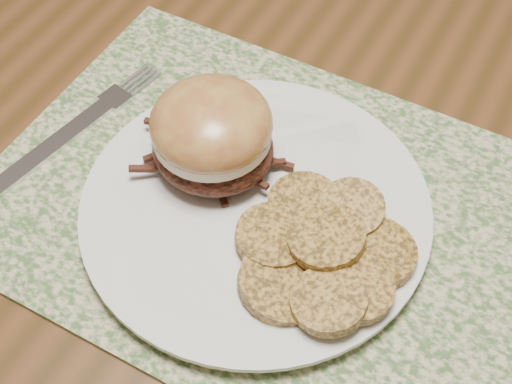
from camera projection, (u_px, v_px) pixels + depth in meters
dining_table at (421, 261)px, 0.64m from camera, size 1.50×0.90×0.75m
placemat at (266, 207)px, 0.58m from camera, size 0.45×0.33×0.00m
dinner_plate at (256, 209)px, 0.56m from camera, size 0.26×0.26×0.02m
pork_sandwich at (212, 134)px, 0.55m from camera, size 0.11×0.11×0.07m
roasted_potatoes at (329, 252)px, 0.52m from camera, size 0.15×0.15×0.03m
fork at (72, 131)px, 0.62m from camera, size 0.06×0.21×0.00m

